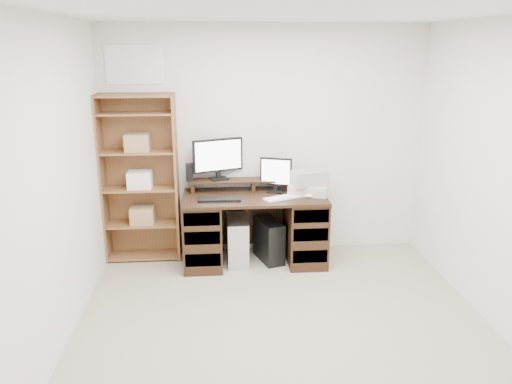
{
  "coord_description": "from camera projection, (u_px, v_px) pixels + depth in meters",
  "views": [
    {
      "loc": [
        -0.53,
        -3.37,
        2.28
      ],
      "look_at": [
        -0.14,
        1.43,
        0.85
      ],
      "focal_mm": 35.0,
      "sensor_mm": 36.0,
      "label": 1
    }
  ],
  "objects": [
    {
      "name": "riser_shelf",
      "position": [
        253.0,
        182.0,
        5.43
      ],
      "size": [
        1.4,
        0.22,
        0.12
      ],
      "color": "black",
      "rests_on": "desk"
    },
    {
      "name": "desk",
      "position": [
        254.0,
        227.0,
        5.36
      ],
      "size": [
        1.5,
        0.7,
        0.75
      ],
      "color": "black",
      "rests_on": "ground"
    },
    {
      "name": "bookshelf",
      "position": [
        140.0,
        177.0,
        5.32
      ],
      "size": [
        0.8,
        0.3,
        1.8
      ],
      "color": "brown",
      "rests_on": "ground"
    },
    {
      "name": "mouse",
      "position": [
        310.0,
        196.0,
        5.18
      ],
      "size": [
        0.11,
        0.08,
        0.04
      ],
      "primitive_type": "ellipsoid",
      "rotation": [
        0.0,
        0.0,
        0.17
      ],
      "color": "white",
      "rests_on": "desk"
    },
    {
      "name": "speaker",
      "position": [
        189.0,
        172.0,
        5.33
      ],
      "size": [
        0.08,
        0.08,
        0.19
      ],
      "primitive_type": "cube",
      "rotation": [
        0.0,
        0.0,
        0.12
      ],
      "color": "black",
      "rests_on": "riser_shelf"
    },
    {
      "name": "tower_silver",
      "position": [
        237.0,
        240.0,
        5.39
      ],
      "size": [
        0.23,
        0.5,
        0.49
      ],
      "primitive_type": "cube",
      "rotation": [
        0.0,
        0.0,
        0.02
      ],
      "color": "silver",
      "rests_on": "ground"
    },
    {
      "name": "keyboard_white",
      "position": [
        283.0,
        198.0,
        5.14
      ],
      "size": [
        0.42,
        0.28,
        0.02
      ],
      "primitive_type": "cube",
      "rotation": [
        0.0,
        0.0,
        0.43
      ],
      "color": "white",
      "rests_on": "desk"
    },
    {
      "name": "monitor_small",
      "position": [
        276.0,
        174.0,
        5.32
      ],
      "size": [
        0.33,
        0.17,
        0.37
      ],
      "rotation": [
        0.0,
        0.0,
        -0.32
      ],
      "color": "black",
      "rests_on": "desk"
    },
    {
      "name": "keyboard_black",
      "position": [
        219.0,
        199.0,
        5.08
      ],
      "size": [
        0.44,
        0.15,
        0.02
      ],
      "primitive_type": "cube",
      "rotation": [
        0.0,
        0.0,
        -0.02
      ],
      "color": "black",
      "rests_on": "desk"
    },
    {
      "name": "basket",
      "position": [
        309.0,
        177.0,
        5.27
      ],
      "size": [
        0.42,
        0.34,
        0.16
      ],
      "primitive_type": "cube",
      "rotation": [
        0.0,
        0.0,
        0.24
      ],
      "color": "gray",
      "rests_on": "printer"
    },
    {
      "name": "tower_black",
      "position": [
        269.0,
        240.0,
        5.44
      ],
      "size": [
        0.32,
        0.49,
        0.45
      ],
      "rotation": [
        0.0,
        0.0,
        0.3
      ],
      "color": "black",
      "rests_on": "ground"
    },
    {
      "name": "monitor_wide",
      "position": [
        218.0,
        157.0,
        5.36
      ],
      "size": [
        0.54,
        0.23,
        0.44
      ],
      "rotation": [
        0.0,
        0.0,
        0.35
      ],
      "color": "black",
      "rests_on": "riser_shelf"
    },
    {
      "name": "printer",
      "position": [
        309.0,
        189.0,
        5.3
      ],
      "size": [
        0.48,
        0.42,
        0.1
      ],
      "primitive_type": "cube",
      "rotation": [
        0.0,
        0.0,
        -0.33
      ],
      "color": "#BBB3A3",
      "rests_on": "desk"
    },
    {
      "name": "room",
      "position": [
        292.0,
        195.0,
        3.56
      ],
      "size": [
        3.54,
        4.04,
        2.54
      ],
      "color": "tan",
      "rests_on": "ground"
    }
  ]
}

